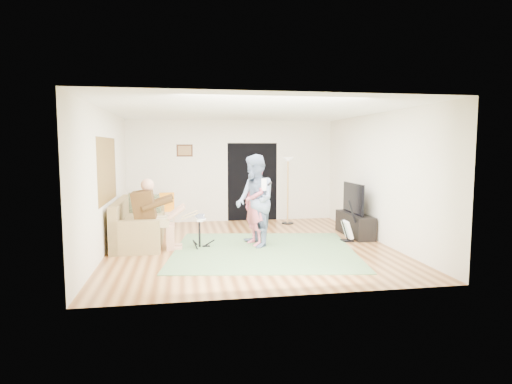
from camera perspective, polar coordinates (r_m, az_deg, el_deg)
The scene contains 19 objects.
floor at distance 8.74m, azimuth -0.89°, elevation -7.15°, with size 6.00×6.00×0.00m, color brown.
walls at distance 8.53m, azimuth -0.91°, elevation 1.71°, with size 5.50×6.00×2.70m, color beige, non-canonical shape.
ceiling at distance 8.54m, azimuth -0.92°, elevation 10.78°, with size 6.00×6.00×0.00m, color white.
window_blinds at distance 8.74m, azimuth -19.22°, elevation 2.79°, with size 2.05×2.05×0.00m, color brown.
doorway at distance 11.59m, azimuth -0.48°, elevation 1.35°, with size 2.10×2.10×0.00m, color black.
picture_frame at distance 11.40m, azimuth -9.49°, elevation 5.47°, with size 0.42×0.03×0.32m, color #3F2314.
area_rug at distance 8.31m, azimuth 1.05°, elevation -7.79°, with size 3.43×3.20×0.02m, color #527547.
sofa at distance 9.27m, azimuth -15.78°, elevation -4.72°, with size 0.92×2.23×0.90m.
drummer at distance 8.55m, azimuth -13.39°, elevation -3.91°, with size 0.90×0.50×1.39m.
drum_kit at distance 8.59m, azimuth -7.54°, elevation -5.52°, with size 0.35×0.63×0.64m.
singer at distance 8.65m, azimuth -0.12°, elevation -1.54°, with size 0.62×0.41×1.71m, color #D45C71.
microphone at distance 8.64m, azimuth 1.19°, elevation 1.26°, with size 0.06×0.06×0.24m, color black, non-canonical shape.
guitarist at distance 8.51m, azimuth -0.14°, elevation -1.17°, with size 0.90×0.70×1.85m, color #7083A4.
guitar_held at distance 8.51m, azimuth 1.19°, elevation 1.09°, with size 0.12×0.60×0.26m, color white, non-canonical shape.
guitar_spare at distance 9.27m, azimuth 12.13°, elevation -4.92°, with size 0.32×0.29×0.89m.
torchiere_lamp at distance 11.07m, azimuth 4.27°, elevation 1.81°, with size 0.31×0.31×1.73m.
dining_chair at distance 10.63m, azimuth -11.76°, elevation -3.20°, with size 0.38×0.40×0.88m.
tv_cabinet at distance 9.92m, azimuth 13.03°, elevation -4.25°, with size 0.40×1.40×0.50m, color black.
television at distance 9.81m, azimuth 12.85°, elevation -0.82°, with size 0.06×1.05×0.68m, color black.
Camera 1 is at (-1.30, -8.41, 1.99)m, focal length 30.00 mm.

